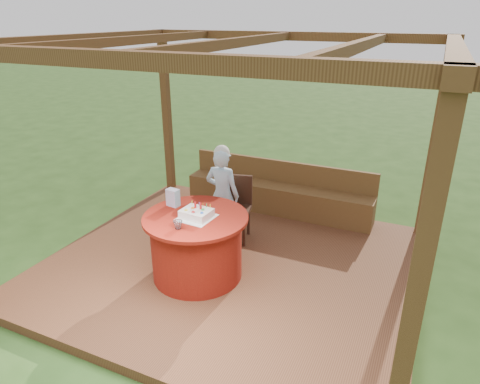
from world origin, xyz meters
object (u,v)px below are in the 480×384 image
elderly_woman (222,193)px  bench (278,195)px  gift_bag (173,198)px  birthday_cake (196,214)px  table (197,246)px  chair (235,204)px  drinking_glass (178,225)px

elderly_woman → bench: bearing=71.7°
bench → gift_bag: gift_bag is taller
birthday_cake → gift_bag: 0.46m
bench → table: bench is taller
elderly_woman → birthday_cake: 1.02m
chair → elderly_woman: elderly_woman is taller
drinking_glass → chair: bearing=89.7°
table → gift_bag: gift_bag is taller
bench → birthday_cake: size_ratio=7.41×
elderly_woman → drinking_glass: bearing=-84.6°
table → birthday_cake: size_ratio=3.02×
chair → drinking_glass: 1.47m
birthday_cake → gift_bag: gift_bag is taller
drinking_glass → birthday_cake: bearing=81.4°
bench → gift_bag: 2.20m
chair → elderly_woman: bearing=-138.3°
bench → chair: chair is taller
bench → gift_bag: size_ratio=14.09×
bench → table: 2.17m
table → chair: (-0.00, 1.08, 0.10)m
gift_bag → drinking_glass: gift_bag is taller
table → gift_bag: size_ratio=5.75×
chair → drinking_glass: chair is taller
table → birthday_cake: (0.03, -0.03, 0.44)m
bench → elderly_woman: (-0.39, -1.19, 0.42)m
elderly_woman → birthday_cake: bearing=-80.2°
bench → elderly_woman: size_ratio=2.20×
elderly_woman → drinking_glass: elderly_woman is taller
gift_bag → drinking_glass: 0.63m
drinking_glass → bench: bearing=83.9°
drinking_glass → gift_bag: bearing=127.2°
elderly_woman → drinking_glass: (0.12, -1.31, 0.15)m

